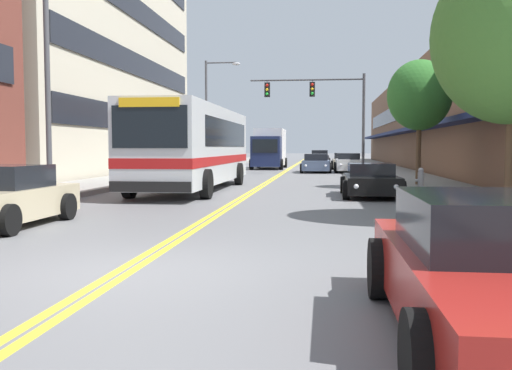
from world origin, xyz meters
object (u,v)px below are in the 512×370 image
object	(u,v)px
car_white_parked_right_end	(348,163)
street_lamp_left_far	(211,106)
car_black_parked_right_mid	(371,181)
box_truck	(269,148)
car_charcoal_parked_left_far	(221,163)
car_slate_blue_moving_lead	(316,164)
fire_hydrant	(421,181)
car_dark_grey_moving_second	(320,158)
city_bus	(195,144)
street_lamp_left_near	(56,38)
traffic_signal_mast	(323,102)
car_champagne_parked_right_far	(344,161)
street_tree_right_mid	(419,95)
car_red_parked_right_foreground	(501,274)

from	to	relation	value
car_white_parked_right_end	street_lamp_left_far	size ratio (longest dim) A/B	0.61
car_black_parked_right_mid	box_truck	world-z (taller)	box_truck
car_charcoal_parked_left_far	car_slate_blue_moving_lead	world-z (taller)	car_slate_blue_moving_lead
box_truck	fire_hydrant	distance (m)	27.42
car_dark_grey_moving_second	city_bus	bearing A→B (deg)	-97.59
street_lamp_left_near	traffic_signal_mast	bearing A→B (deg)	69.60
traffic_signal_mast	fire_hydrant	xyz separation A→B (m)	(3.27, -17.12, -3.96)
car_champagne_parked_right_far	car_dark_grey_moving_second	size ratio (longest dim) A/B	1.07
street_lamp_left_near	fire_hydrant	world-z (taller)	street_lamp_left_near
city_bus	street_tree_right_mid	world-z (taller)	street_tree_right_mid
car_charcoal_parked_left_far	fire_hydrant	world-z (taller)	car_charcoal_parked_left_far
car_champagne_parked_right_far	traffic_signal_mast	world-z (taller)	traffic_signal_mast
car_black_parked_right_mid	street_lamp_left_far	world-z (taller)	street_lamp_left_far
street_lamp_left_near	fire_hydrant	size ratio (longest dim) A/B	9.55
car_dark_grey_moving_second	traffic_signal_mast	size ratio (longest dim) A/B	0.63
car_champagne_parked_right_far	car_white_parked_right_end	distance (m)	6.01
car_red_parked_right_foreground	traffic_signal_mast	distance (m)	31.76
traffic_signal_mast	street_tree_right_mid	xyz separation A→B (m)	(3.95, -12.29, -0.71)
car_white_parked_right_end	street_lamp_left_near	xyz separation A→B (m)	(-9.43, -23.72, 4.24)
car_black_parked_right_mid	fire_hydrant	size ratio (longest dim) A/B	4.86
car_slate_blue_moving_lead	street_lamp_left_near	bearing A→B (deg)	-107.22
car_charcoal_parked_left_far	fire_hydrant	xyz separation A→B (m)	(10.38, -20.06, 0.02)
car_champagne_parked_right_far	car_slate_blue_moving_lead	bearing A→B (deg)	-108.19
car_slate_blue_moving_lead	street_lamp_left_near	world-z (taller)	street_lamp_left_near
car_black_parked_right_mid	traffic_signal_mast	size ratio (longest dim) A/B	0.58
car_charcoal_parked_left_far	box_truck	xyz separation A→B (m)	(2.81, 6.27, 1.05)
car_charcoal_parked_left_far	traffic_signal_mast	distance (m)	8.67
car_black_parked_right_mid	car_champagne_parked_right_far	distance (m)	25.49
car_champagne_parked_right_far	car_charcoal_parked_left_far	bearing A→B (deg)	-145.07
city_bus	car_charcoal_parked_left_far	world-z (taller)	city_bus
box_truck	street_lamp_left_near	distance (m)	30.23
car_charcoal_parked_left_far	street_lamp_left_far	size ratio (longest dim) A/B	0.64
street_lamp_left_far	car_dark_grey_moving_second	bearing A→B (deg)	69.73
city_bus	street_lamp_left_near	world-z (taller)	street_lamp_left_near
car_dark_grey_moving_second	car_red_parked_right_foreground	bearing A→B (deg)	-87.90
city_bus	car_black_parked_right_mid	size ratio (longest dim) A/B	2.85
box_truck	street_lamp_left_near	world-z (taller)	street_lamp_left_near
city_bus	car_white_parked_right_end	size ratio (longest dim) A/B	2.55
car_red_parked_right_foreground	traffic_signal_mast	bearing A→B (deg)	92.90
street_lamp_left_near	street_lamp_left_far	world-z (taller)	street_lamp_left_near
car_black_parked_right_mid	car_champagne_parked_right_far	bearing A→B (deg)	90.07
traffic_signal_mast	fire_hydrant	size ratio (longest dim) A/B	8.44
car_slate_blue_moving_lead	fire_hydrant	bearing A→B (deg)	-79.27
car_slate_blue_moving_lead	street_lamp_left_far	distance (m)	8.21
box_truck	street_tree_right_mid	distance (m)	23.15
city_bus	car_red_parked_right_foreground	xyz separation A→B (m)	(6.71, -17.46, -1.23)
car_champagne_parked_right_far	car_white_parked_right_end	size ratio (longest dim) A/B	1.05
city_bus	car_white_parked_right_end	xyz separation A→B (m)	(6.87, 17.08, -1.21)
car_white_parked_right_end	traffic_signal_mast	distance (m)	5.28
car_red_parked_right_foreground	car_champagne_parked_right_far	xyz separation A→B (m)	(0.06, 40.54, -0.01)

